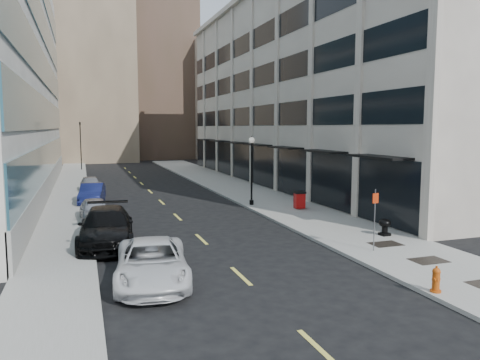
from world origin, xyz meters
TOP-DOWN VIEW (x-y plane):
  - ground at (0.00, 0.00)m, footprint 160.00×160.00m
  - sidewalk_right at (7.50, 20.00)m, footprint 5.00×80.00m
  - sidewalk_left at (-6.50, 20.00)m, footprint 3.00×80.00m
  - building_right at (16.94, 26.99)m, footprint 15.30×46.50m
  - skyline_tan_near at (-4.00, 68.00)m, footprint 14.00×18.00m
  - skyline_brown at (8.00, 72.00)m, footprint 12.00×16.00m
  - skyline_tan_far at (-14.00, 78.00)m, footprint 12.00×14.00m
  - skyline_stone at (18.00, 66.00)m, footprint 10.00×14.00m
  - grate_mid at (7.60, 1.00)m, footprint 1.40×1.00m
  - grate_far at (7.60, 3.80)m, footprint 1.40×1.00m
  - road_centerline at (0.00, 17.00)m, footprint 0.15×68.20m
  - traffic_signal at (-5.50, 48.00)m, footprint 0.66×0.66m
  - car_white_van at (-3.20, 2.27)m, footprint 3.09×5.58m
  - car_black_pickup at (-4.44, 8.24)m, footprint 2.89×6.10m
  - car_silver_sedan at (-4.80, 14.00)m, footprint 1.81×4.14m
  - car_blue_sedan at (-4.80, 21.00)m, footprint 2.08×4.52m
  - car_grey_sedan at (-4.80, 27.00)m, footprint 1.77×4.11m
  - fire_hydrant at (5.30, -2.00)m, footprint 0.35×0.35m
  - trash_bin at (7.96, 13.51)m, footprint 0.78×0.83m
  - lamppost at (5.55, 16.00)m, footprint 0.39×0.39m
  - sign_post at (6.40, 2.99)m, footprint 0.31×0.08m
  - urn_planter at (8.60, 5.28)m, footprint 0.60×0.60m

SIDE VIEW (x-z plane):
  - ground at x=0.00m, z-range 0.00..0.00m
  - road_centerline at x=0.00m, z-range 0.00..0.01m
  - sidewalk_right at x=7.50m, z-range 0.00..0.15m
  - sidewalk_left at x=-6.50m, z-range 0.00..0.15m
  - grate_mid at x=7.60m, z-range 0.15..0.16m
  - grate_far at x=7.60m, z-range 0.15..0.16m
  - fire_hydrant at x=5.30m, z-range 0.14..1.00m
  - urn_planter at x=8.60m, z-range 0.24..1.07m
  - car_grey_sedan at x=-4.80m, z-range 0.00..1.38m
  - car_silver_sedan at x=-4.80m, z-range 0.00..1.39m
  - car_blue_sedan at x=-4.80m, z-range 0.00..1.44m
  - car_white_van at x=-3.20m, z-range 0.00..1.48m
  - trash_bin at x=7.96m, z-range 0.19..1.34m
  - car_black_pickup at x=-4.44m, z-range 0.00..1.72m
  - sign_post at x=6.40m, z-range 0.51..3.20m
  - lamppost at x=5.55m, z-range 0.56..5.30m
  - traffic_signal at x=-5.50m, z-range 2.23..9.21m
  - building_right at x=16.94m, z-range -0.13..18.12m
  - skyline_stone at x=18.00m, z-range 0.00..20.00m
  - skyline_tan_far at x=-14.00m, z-range 0.00..22.00m
  - skyline_tan_near at x=-4.00m, z-range 0.00..28.00m
  - skyline_brown at x=8.00m, z-range 0.00..34.00m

